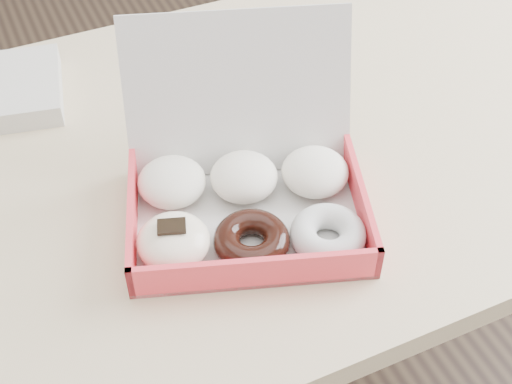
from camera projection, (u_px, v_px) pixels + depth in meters
name	position (u px, v px, depth m)	size (l,w,h in m)	color
ground	(284.00, 379.00, 1.63)	(4.00, 4.00, 0.00)	black
table	(296.00, 164.00, 1.16)	(1.20, 0.80, 0.75)	#CAB685
donut_box	(244.00, 193.00, 0.95)	(0.39, 0.37, 0.22)	silver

